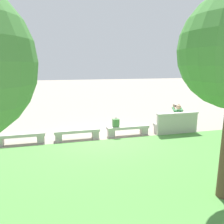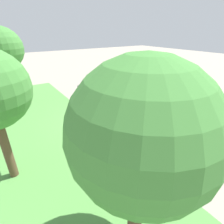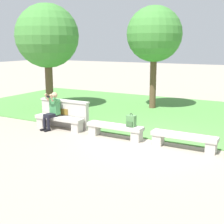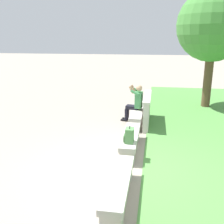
{
  "view_description": "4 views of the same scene",
  "coord_description": "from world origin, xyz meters",
  "px_view_note": "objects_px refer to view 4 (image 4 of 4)",
  "views": [
    {
      "loc": [
        1.9,
        9.02,
        3.13
      ],
      "look_at": [
        -0.55,
        -0.6,
        1.0
      ],
      "focal_mm": 35.0,
      "sensor_mm": 36.0,
      "label": 1
    },
    {
      "loc": [
        -8.13,
        4.77,
        5.1
      ],
      "look_at": [
        -0.79,
        -0.14,
        0.9
      ],
      "focal_mm": 28.0,
      "sensor_mm": 36.0,
      "label": 2
    },
    {
      "loc": [
        3.49,
        -8.59,
        2.98
      ],
      "look_at": [
        -1.17,
        -0.13,
        0.88
      ],
      "focal_mm": 50.0,
      "sensor_mm": 36.0,
      "label": 3
    },
    {
      "loc": [
        5.33,
        0.57,
        2.92
      ],
      "look_at": [
        -1.61,
        -0.58,
        0.89
      ],
      "focal_mm": 42.0,
      "sensor_mm": 36.0,
      "label": 4
    }
  ],
  "objects_px": {
    "bench_main": "(137,115)",
    "tree_right_background": "(213,26)",
    "person_photographer": "(135,101)",
    "backpack": "(129,136)",
    "bench_near": "(131,139)",
    "bench_mid": "(119,185)"
  },
  "relations": [
    {
      "from": "bench_mid",
      "to": "person_photographer",
      "type": "xyz_separation_m",
      "value": [
        -4.77,
        -0.08,
        0.44
      ]
    },
    {
      "from": "tree_right_background",
      "to": "bench_mid",
      "type": "bearing_deg",
      "value": -20.79
    },
    {
      "from": "tree_right_background",
      "to": "bench_main",
      "type": "bearing_deg",
      "value": -45.39
    },
    {
      "from": "bench_main",
      "to": "person_photographer",
      "type": "xyz_separation_m",
      "value": [
        -0.22,
        -0.08,
        0.44
      ]
    },
    {
      "from": "backpack",
      "to": "person_photographer",
      "type": "bearing_deg",
      "value": -178.29
    },
    {
      "from": "person_photographer",
      "to": "backpack",
      "type": "relative_size",
      "value": 3.08
    },
    {
      "from": "person_photographer",
      "to": "tree_right_background",
      "type": "height_order",
      "value": "tree_right_background"
    },
    {
      "from": "backpack",
      "to": "tree_right_background",
      "type": "relative_size",
      "value": 0.09
    },
    {
      "from": "bench_near",
      "to": "tree_right_background",
      "type": "bearing_deg",
      "value": 151.08
    },
    {
      "from": "bench_main",
      "to": "bench_near",
      "type": "relative_size",
      "value": 1.0
    },
    {
      "from": "bench_near",
      "to": "backpack",
      "type": "height_order",
      "value": "backpack"
    },
    {
      "from": "bench_mid",
      "to": "person_photographer",
      "type": "relative_size",
      "value": 1.46
    },
    {
      "from": "bench_near",
      "to": "person_photographer",
      "type": "xyz_separation_m",
      "value": [
        -2.5,
        -0.08,
        0.44
      ]
    },
    {
      "from": "bench_main",
      "to": "tree_right_background",
      "type": "relative_size",
      "value": 0.4
    },
    {
      "from": "bench_main",
      "to": "tree_right_background",
      "type": "distance_m",
      "value": 4.93
    },
    {
      "from": "bench_mid",
      "to": "backpack",
      "type": "xyz_separation_m",
      "value": [
        -1.7,
        0.01,
        0.33
      ]
    },
    {
      "from": "bench_main",
      "to": "bench_near",
      "type": "height_order",
      "value": "same"
    },
    {
      "from": "person_photographer",
      "to": "tree_right_background",
      "type": "xyz_separation_m",
      "value": [
        -2.51,
        2.84,
        2.6
      ]
    },
    {
      "from": "bench_main",
      "to": "person_photographer",
      "type": "relative_size",
      "value": 1.46
    },
    {
      "from": "bench_main",
      "to": "backpack",
      "type": "height_order",
      "value": "backpack"
    },
    {
      "from": "bench_main",
      "to": "bench_mid",
      "type": "relative_size",
      "value": 1.0
    },
    {
      "from": "backpack",
      "to": "bench_near",
      "type": "bearing_deg",
      "value": -178.5
    }
  ]
}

